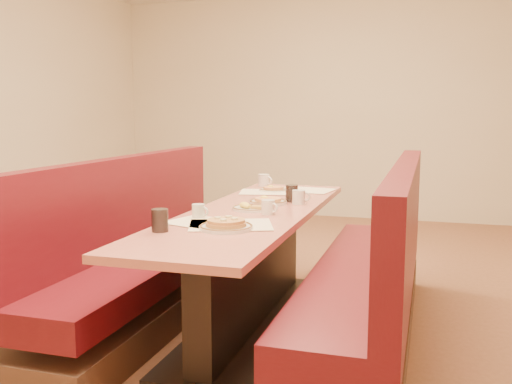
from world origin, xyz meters
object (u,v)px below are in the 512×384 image
(diner_table, at_px, (252,270))
(booth_left, at_px, (145,263))
(eggs_plate, at_px, (251,207))
(coffee_mug_b, at_px, (199,211))
(coffee_mug_d, at_px, (264,180))
(booth_right, at_px, (373,283))
(soda_tumbler_near, at_px, (160,220))
(pancake_plate, at_px, (226,225))
(coffee_mug_c, at_px, (299,197))
(coffee_mug_a, at_px, (269,207))
(soda_tumbler_mid, at_px, (292,193))

(diner_table, distance_m, booth_left, 0.73)
(eggs_plate, distance_m, coffee_mug_b, 0.40)
(booth_left, relative_size, coffee_mug_d, 19.99)
(booth_left, bearing_deg, coffee_mug_b, -32.36)
(booth_right, distance_m, soda_tumbler_near, 1.30)
(pancake_plate, relative_size, coffee_mug_c, 2.38)
(booth_right, relative_size, coffee_mug_d, 19.99)
(diner_table, distance_m, coffee_mug_d, 1.20)
(coffee_mug_d, bearing_deg, pancake_plate, -60.50)
(pancake_plate, bearing_deg, booth_right, 40.32)
(diner_table, distance_m, booth_right, 0.73)
(coffee_mug_d, bearing_deg, coffee_mug_a, -52.86)
(diner_table, relative_size, soda_tumbler_near, 21.83)
(diner_table, xyz_separation_m, coffee_mug_c, (0.22, 0.31, 0.42))
(booth_left, bearing_deg, diner_table, 0.00)
(pancake_plate, distance_m, coffee_mug_c, 0.91)
(diner_table, height_order, soda_tumbler_mid, soda_tumbler_mid)
(diner_table, bearing_deg, soda_tumbler_near, -108.98)
(booth_right, xyz_separation_m, pancake_plate, (-0.69, -0.58, 0.41))
(booth_left, height_order, coffee_mug_a, booth_left)
(coffee_mug_b, distance_m, coffee_mug_c, 0.77)
(booth_right, relative_size, coffee_mug_c, 21.77)
(coffee_mug_a, bearing_deg, eggs_plate, 164.26)
(coffee_mug_a, bearing_deg, pancake_plate, -77.02)
(coffee_mug_d, bearing_deg, booth_right, -28.61)
(booth_right, xyz_separation_m, coffee_mug_c, (-0.51, 0.31, 0.44))
(booth_left, bearing_deg, coffee_mug_a, -7.14)
(pancake_plate, height_order, coffee_mug_a, coffee_mug_a)
(diner_table, height_order, coffee_mug_a, coffee_mug_a)
(coffee_mug_b, bearing_deg, coffee_mug_c, 67.83)
(booth_left, height_order, coffee_mug_c, booth_left)
(coffee_mug_c, height_order, soda_tumbler_near, soda_tumbler_near)
(diner_table, distance_m, soda_tumbler_near, 0.88)
(booth_left, xyz_separation_m, coffee_mug_b, (0.52, -0.33, 0.43))
(eggs_plate, bearing_deg, diner_table, -44.82)
(coffee_mug_d, bearing_deg, soda_tumbler_mid, -40.90)
(coffee_mug_c, distance_m, coffee_mug_d, 0.92)
(booth_right, bearing_deg, pancake_plate, -139.68)
(coffee_mug_b, height_order, soda_tumbler_mid, soda_tumbler_mid)
(booth_right, height_order, soda_tumbler_mid, booth_right)
(booth_left, height_order, coffee_mug_b, booth_left)
(pancake_plate, xyz_separation_m, coffee_mug_b, (-0.25, 0.25, 0.02))
(booth_right, height_order, soda_tumbler_near, booth_right)
(pancake_plate, distance_m, coffee_mug_b, 0.36)
(booth_left, distance_m, coffee_mug_c, 1.09)
(eggs_plate, distance_m, coffee_mug_a, 0.19)
(coffee_mug_a, distance_m, soda_tumbler_mid, 0.50)
(eggs_plate, relative_size, coffee_mug_d, 1.92)
(diner_table, relative_size, coffee_mug_b, 24.31)
(coffee_mug_b, relative_size, soda_tumbler_near, 0.90)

